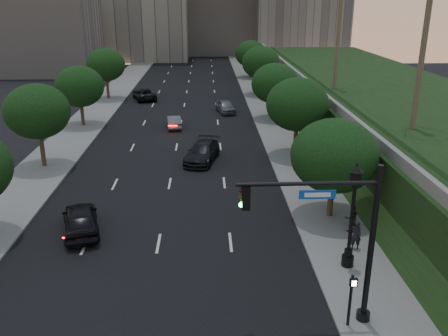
{
  "coord_description": "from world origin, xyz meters",
  "views": [
    {
      "loc": [
        2.73,
        -18.37,
        12.85
      ],
      "look_at": [
        3.72,
        7.27,
        3.6
      ],
      "focal_mm": 38.0,
      "sensor_mm": 36.0,
      "label": 1
    }
  ],
  "objects_px": {
    "sedan_near_left": "(80,219)",
    "sedan_near_right": "(202,152)",
    "pedestrian_b": "(351,218)",
    "pedestrian_c": "(307,160)",
    "sedan_mid_left": "(174,122)",
    "pedestrian_a": "(356,235)",
    "traffic_signal_mast": "(344,245)",
    "sedan_far_right": "(225,106)",
    "street_lamp": "(351,221)",
    "sedan_far_left": "(144,94)"
  },
  "relations": [
    {
      "from": "street_lamp",
      "to": "sedan_near_right",
      "type": "height_order",
      "value": "street_lamp"
    },
    {
      "from": "street_lamp",
      "to": "sedan_near_left",
      "type": "height_order",
      "value": "street_lamp"
    },
    {
      "from": "sedan_mid_left",
      "to": "pedestrian_c",
      "type": "height_order",
      "value": "pedestrian_c"
    },
    {
      "from": "sedan_near_left",
      "to": "sedan_far_left",
      "type": "height_order",
      "value": "sedan_near_left"
    },
    {
      "from": "sedan_far_right",
      "to": "sedan_far_left",
      "type": "bearing_deg",
      "value": 131.95
    },
    {
      "from": "street_lamp",
      "to": "pedestrian_b",
      "type": "height_order",
      "value": "street_lamp"
    },
    {
      "from": "sedan_mid_left",
      "to": "sedan_far_left",
      "type": "distance_m",
      "value": 15.38
    },
    {
      "from": "sedan_far_left",
      "to": "sedan_near_right",
      "type": "distance_m",
      "value": 26.75
    },
    {
      "from": "pedestrian_b",
      "to": "sedan_far_left",
      "type": "bearing_deg",
      "value": -69.93
    },
    {
      "from": "pedestrian_c",
      "to": "sedan_near_left",
      "type": "bearing_deg",
      "value": 3.32
    },
    {
      "from": "sedan_mid_left",
      "to": "pedestrian_a",
      "type": "bearing_deg",
      "value": 106.1
    },
    {
      "from": "traffic_signal_mast",
      "to": "pedestrian_a",
      "type": "bearing_deg",
      "value": 66.83
    },
    {
      "from": "pedestrian_b",
      "to": "sedan_near_left",
      "type": "bearing_deg",
      "value": -5.69
    },
    {
      "from": "sedan_far_left",
      "to": "pedestrian_b",
      "type": "relative_size",
      "value": 3.33
    },
    {
      "from": "sedan_mid_left",
      "to": "pedestrian_b",
      "type": "distance_m",
      "value": 26.81
    },
    {
      "from": "pedestrian_b",
      "to": "pedestrian_c",
      "type": "height_order",
      "value": "pedestrian_c"
    },
    {
      "from": "pedestrian_a",
      "to": "sedan_far_right",
      "type": "bearing_deg",
      "value": -79.15
    },
    {
      "from": "sedan_near_left",
      "to": "pedestrian_b",
      "type": "height_order",
      "value": "pedestrian_b"
    },
    {
      "from": "sedan_near_right",
      "to": "sedan_far_right",
      "type": "distance_m",
      "value": 17.85
    },
    {
      "from": "sedan_mid_left",
      "to": "pedestrian_b",
      "type": "bearing_deg",
      "value": 108.54
    },
    {
      "from": "sedan_near_left",
      "to": "traffic_signal_mast",
      "type": "bearing_deg",
      "value": 130.2
    },
    {
      "from": "sedan_mid_left",
      "to": "sedan_near_left",
      "type": "bearing_deg",
      "value": 73.3
    },
    {
      "from": "traffic_signal_mast",
      "to": "pedestrian_c",
      "type": "relative_size",
      "value": 3.75
    },
    {
      "from": "sedan_near_right",
      "to": "pedestrian_a",
      "type": "distance_m",
      "value": 17.3
    },
    {
      "from": "sedan_near_left",
      "to": "sedan_near_right",
      "type": "height_order",
      "value": "sedan_near_left"
    },
    {
      "from": "sedan_near_left",
      "to": "pedestrian_b",
      "type": "xyz_separation_m",
      "value": [
        15.56,
        -0.76,
        0.13
      ]
    },
    {
      "from": "sedan_far_left",
      "to": "sedan_near_right",
      "type": "bearing_deg",
      "value": 88.94
    },
    {
      "from": "sedan_near_left",
      "to": "sedan_far_right",
      "type": "distance_m",
      "value": 31.57
    },
    {
      "from": "street_lamp",
      "to": "sedan_far_right",
      "type": "height_order",
      "value": "street_lamp"
    },
    {
      "from": "sedan_mid_left",
      "to": "sedan_far_left",
      "type": "relative_size",
      "value": 0.73
    },
    {
      "from": "pedestrian_a",
      "to": "pedestrian_c",
      "type": "height_order",
      "value": "pedestrian_c"
    },
    {
      "from": "sedan_near_right",
      "to": "pedestrian_b",
      "type": "height_order",
      "value": "pedestrian_b"
    },
    {
      "from": "pedestrian_a",
      "to": "sedan_mid_left",
      "type": "bearing_deg",
      "value": -65.54
    },
    {
      "from": "sedan_mid_left",
      "to": "sedan_far_right",
      "type": "xyz_separation_m",
      "value": [
        5.67,
        6.67,
        0.1
      ]
    },
    {
      "from": "traffic_signal_mast",
      "to": "sedan_near_left",
      "type": "relative_size",
      "value": 1.44
    },
    {
      "from": "sedan_near_left",
      "to": "sedan_far_right",
      "type": "xyz_separation_m",
      "value": [
        9.62,
        30.07,
        -0.08
      ]
    },
    {
      "from": "sedan_near_left",
      "to": "pedestrian_a",
      "type": "distance_m",
      "value": 15.45
    },
    {
      "from": "pedestrian_c",
      "to": "sedan_far_right",
      "type": "bearing_deg",
      "value": -103.86
    },
    {
      "from": "street_lamp",
      "to": "sedan_far_right",
      "type": "distance_m",
      "value": 34.88
    },
    {
      "from": "sedan_far_right",
      "to": "pedestrian_a",
      "type": "height_order",
      "value": "pedestrian_a"
    },
    {
      "from": "traffic_signal_mast",
      "to": "sedan_far_left",
      "type": "relative_size",
      "value": 1.3
    },
    {
      "from": "sedan_mid_left",
      "to": "sedan_near_right",
      "type": "height_order",
      "value": "sedan_near_right"
    },
    {
      "from": "traffic_signal_mast",
      "to": "sedan_mid_left",
      "type": "height_order",
      "value": "traffic_signal_mast"
    },
    {
      "from": "traffic_signal_mast",
      "to": "pedestrian_a",
      "type": "distance_m",
      "value": 6.91
    },
    {
      "from": "sedan_near_right",
      "to": "traffic_signal_mast",
      "type": "bearing_deg",
      "value": -61.0
    },
    {
      "from": "traffic_signal_mast",
      "to": "sedan_near_left",
      "type": "height_order",
      "value": "traffic_signal_mast"
    },
    {
      "from": "street_lamp",
      "to": "sedan_mid_left",
      "type": "xyz_separation_m",
      "value": [
        -10.37,
        27.84,
        -1.99
      ]
    },
    {
      "from": "sedan_near_right",
      "to": "pedestrian_a",
      "type": "bearing_deg",
      "value": -47.8
    },
    {
      "from": "street_lamp",
      "to": "sedan_mid_left",
      "type": "distance_m",
      "value": 29.77
    },
    {
      "from": "sedan_near_left",
      "to": "sedan_near_right",
      "type": "relative_size",
      "value": 0.9
    }
  ]
}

